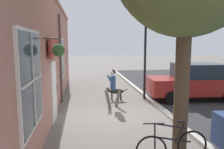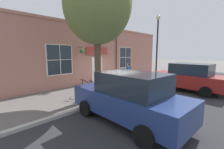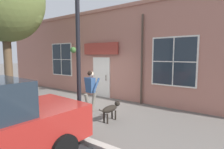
{
  "view_description": "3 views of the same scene",
  "coord_description": "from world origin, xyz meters",
  "px_view_note": "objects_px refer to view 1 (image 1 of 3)",
  "views": [
    {
      "loc": [
        -1.15,
        -7.89,
        2.67
      ],
      "look_at": [
        0.09,
        1.2,
        1.39
      ],
      "focal_mm": 35.0,
      "sensor_mm": 36.0,
      "label": 1
    },
    {
      "loc": [
        7.12,
        -8.24,
        2.41
      ],
      "look_at": [
        -0.0,
        -0.69,
        0.9
      ],
      "focal_mm": 24.0,
      "sensor_mm": 36.0,
      "label": 2
    },
    {
      "loc": [
        5.04,
        5.57,
        2.2
      ],
      "look_at": [
        0.16,
        2.12,
        1.55
      ],
      "focal_mm": 28.0,
      "sensor_mm": 36.0,
      "label": 3
    }
  ],
  "objects_px": {
    "parked_car_mid_block": "(194,81)",
    "dog_on_leash": "(115,92)",
    "street_lamp": "(146,31)",
    "leaning_bicycle": "(172,146)",
    "pedestrian_walking": "(113,85)"
  },
  "relations": [
    {
      "from": "parked_car_mid_block",
      "to": "dog_on_leash",
      "type": "bearing_deg",
      "value": 174.51
    },
    {
      "from": "leaning_bicycle",
      "to": "street_lamp",
      "type": "height_order",
      "value": "street_lamp"
    },
    {
      "from": "pedestrian_walking",
      "to": "leaning_bicycle",
      "type": "xyz_separation_m",
      "value": [
        0.73,
        -4.51,
        -0.59
      ]
    },
    {
      "from": "leaning_bicycle",
      "to": "street_lamp",
      "type": "bearing_deg",
      "value": 80.13
    },
    {
      "from": "dog_on_leash",
      "to": "leaning_bicycle",
      "type": "xyz_separation_m",
      "value": [
        0.46,
        -5.66,
        -0.04
      ]
    },
    {
      "from": "street_lamp",
      "to": "leaning_bicycle",
      "type": "bearing_deg",
      "value": -99.87
    },
    {
      "from": "pedestrian_walking",
      "to": "parked_car_mid_block",
      "type": "bearing_deg",
      "value": 10.9
    },
    {
      "from": "parked_car_mid_block",
      "to": "street_lamp",
      "type": "bearing_deg",
      "value": 171.41
    },
    {
      "from": "pedestrian_walking",
      "to": "leaning_bicycle",
      "type": "distance_m",
      "value": 4.61
    },
    {
      "from": "pedestrian_walking",
      "to": "street_lamp",
      "type": "height_order",
      "value": "street_lamp"
    },
    {
      "from": "street_lamp",
      "to": "dog_on_leash",
      "type": "bearing_deg",
      "value": 179.65
    },
    {
      "from": "pedestrian_walking",
      "to": "leaning_bicycle",
      "type": "bearing_deg",
      "value": -80.82
    },
    {
      "from": "pedestrian_walking",
      "to": "dog_on_leash",
      "type": "height_order",
      "value": "pedestrian_walking"
    },
    {
      "from": "pedestrian_walking",
      "to": "leaning_bicycle",
      "type": "height_order",
      "value": "pedestrian_walking"
    },
    {
      "from": "dog_on_leash",
      "to": "street_lamp",
      "type": "height_order",
      "value": "street_lamp"
    }
  ]
}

